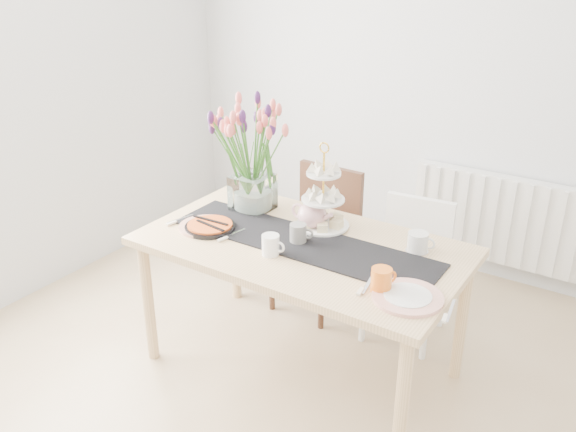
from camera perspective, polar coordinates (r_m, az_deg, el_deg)
The scene contains 16 objects.
room_shell at distance 2.23m, azimuth -5.29°, elevation 2.86°, with size 4.50×4.50×4.50m.
radiator at distance 4.23m, azimuth 19.46°, elevation -0.36°, with size 1.20×0.08×0.60m, color white.
dining_table at distance 3.06m, azimuth 1.32°, elevation -3.80°, with size 1.60×0.90×0.75m.
chair_brown at distance 3.75m, azimuth 3.03°, elevation -1.13°, with size 0.44×0.44×0.88m.
chair_white at distance 3.56m, azimuth 11.45°, elevation -3.93°, with size 0.43×0.43×0.80m.
table_runner at distance 3.02m, azimuth 1.33°, elevation -2.45°, with size 1.40×0.35×0.01m, color black.
tulip_vase at distance 3.27m, azimuth -3.45°, elevation 7.15°, with size 0.73×0.73×0.63m.
cake_stand at distance 3.15m, azimuth 3.28°, elevation 0.89°, with size 0.28×0.28×0.41m.
teapot at distance 3.15m, azimuth 2.26°, elevation 0.10°, with size 0.24×0.20×0.16m, color silver, non-canonical shape.
cream_jug at distance 2.98m, azimuth 12.04°, elevation -2.43°, with size 0.10×0.10×0.10m, color silver.
tart_tin at distance 3.18m, azimuth -7.31°, elevation -1.00°, with size 0.26×0.26×0.03m.
mug_grey at distance 3.01m, azimuth 0.95°, elevation -1.65°, with size 0.08×0.08×0.10m, color slate.
mug_white at distance 2.89m, azimuth -1.64°, elevation -2.72°, with size 0.08×0.08×0.10m, color white.
mug_orange at distance 2.63m, azimuth 8.72°, elevation -5.94°, with size 0.09×0.09×0.11m, color orange.
plate_left at distance 3.21m, azimuth -7.75°, elevation -0.96°, with size 0.28×0.28×0.01m, color silver.
plate_right at distance 2.61m, azimuth 11.13°, elevation -7.45°, with size 0.30×0.30×0.02m, color white.
Camera 1 is at (1.31, -1.62, 2.11)m, focal length 38.00 mm.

